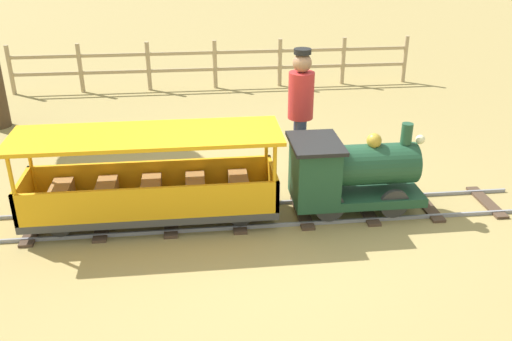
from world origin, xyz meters
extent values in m
plane|color=#A38C51|center=(0.00, 0.00, 0.00)|extent=(60.00, 60.00, 0.00)
cube|color=gray|center=(-0.25, -0.21, 0.02)|extent=(0.03, 6.40, 0.04)
cube|color=gray|center=(0.25, -0.21, 0.02)|extent=(0.03, 6.40, 0.04)
cube|color=#4C3828|center=(0.00, -2.34, 0.01)|extent=(0.74, 0.14, 0.03)
cube|color=#4C3828|center=(0.00, -1.63, 0.01)|extent=(0.74, 0.14, 0.03)
cube|color=#4C3828|center=(0.00, -0.92, 0.01)|extent=(0.74, 0.14, 0.03)
cube|color=#4C3828|center=(0.00, -0.21, 0.01)|extent=(0.74, 0.14, 0.03)
cube|color=#4C3828|center=(0.00, 0.50, 0.01)|extent=(0.74, 0.14, 0.03)
cube|color=#4C3828|center=(0.00, 1.21, 0.01)|extent=(0.74, 0.14, 0.03)
cube|color=#4C3828|center=(0.00, 1.92, 0.01)|extent=(0.74, 0.14, 0.03)
cube|color=#4C3828|center=(0.00, 2.64, 0.01)|extent=(0.74, 0.14, 0.03)
cube|color=#1E472D|center=(0.00, 1.09, 0.21)|extent=(0.62, 1.40, 0.10)
cylinder|color=#1E472D|center=(0.00, 1.29, 0.56)|extent=(0.44, 0.85, 0.44)
cylinder|color=#B7932D|center=(0.00, 1.72, 0.56)|extent=(0.37, 0.02, 0.37)
cylinder|color=#1E472D|center=(0.00, 1.59, 0.89)|extent=(0.12, 0.12, 0.23)
sphere|color=#B7932D|center=(0.00, 1.24, 0.83)|extent=(0.16, 0.16, 0.16)
cube|color=#1E472D|center=(0.00, 0.62, 0.54)|extent=(0.62, 0.45, 0.55)
cube|color=black|center=(0.00, 0.62, 0.83)|extent=(0.70, 0.53, 0.04)
sphere|color=#F2EAB2|center=(0.00, 1.75, 0.82)|extent=(0.10, 0.10, 0.10)
cylinder|color=#2D2D2D|center=(-0.25, 1.44, 0.20)|extent=(0.05, 0.32, 0.32)
cylinder|color=#2D2D2D|center=(0.25, 1.44, 0.20)|extent=(0.05, 0.32, 0.32)
cylinder|color=#2D2D2D|center=(-0.25, 0.74, 0.20)|extent=(0.05, 0.32, 0.32)
cylinder|color=#2D2D2D|center=(0.25, 0.74, 0.20)|extent=(0.05, 0.32, 0.32)
cube|color=#3F3F3F|center=(0.00, -1.11, 0.18)|extent=(0.70, 2.60, 0.08)
cube|color=orange|center=(-0.33, -1.11, 0.40)|extent=(0.04, 2.60, 0.35)
cube|color=orange|center=(0.33, -1.11, 0.40)|extent=(0.04, 2.60, 0.35)
cube|color=orange|center=(0.00, 0.17, 0.40)|extent=(0.70, 0.04, 0.35)
cube|color=orange|center=(0.00, -2.39, 0.40)|extent=(0.70, 0.04, 0.35)
cylinder|color=orange|center=(-0.32, 0.14, 0.59)|extent=(0.04, 0.04, 0.75)
cylinder|color=orange|center=(0.32, 0.14, 0.59)|extent=(0.04, 0.04, 0.75)
cylinder|color=orange|center=(-0.32, -2.36, 0.59)|extent=(0.04, 0.04, 0.75)
cylinder|color=orange|center=(0.32, -2.36, 0.59)|extent=(0.04, 0.04, 0.75)
cube|color=orange|center=(0.00, -1.11, 0.99)|extent=(0.80, 2.70, 0.04)
cube|color=olive|center=(0.00, -2.03, 0.34)|extent=(0.54, 0.20, 0.24)
cube|color=olive|center=(0.00, -1.57, 0.34)|extent=(0.54, 0.20, 0.24)
cube|color=olive|center=(0.00, -1.11, 0.34)|extent=(0.54, 0.20, 0.24)
cube|color=olive|center=(0.00, -0.65, 0.34)|extent=(0.54, 0.20, 0.24)
cube|color=olive|center=(0.00, -0.19, 0.34)|extent=(0.54, 0.20, 0.24)
cylinder|color=#262626|center=(-0.25, -0.20, 0.16)|extent=(0.04, 0.24, 0.24)
cylinder|color=#262626|center=(0.25, -0.20, 0.16)|extent=(0.04, 0.24, 0.24)
cylinder|color=#262626|center=(-0.25, -2.02, 0.16)|extent=(0.04, 0.24, 0.24)
cylinder|color=#262626|center=(0.25, -2.02, 0.16)|extent=(0.04, 0.24, 0.24)
cylinder|color=#282D47|center=(-0.98, 0.62, 0.40)|extent=(0.12, 0.12, 0.80)
cylinder|color=#282D47|center=(-0.80, 0.62, 0.40)|extent=(0.12, 0.12, 0.80)
cylinder|color=#B22828|center=(-0.89, 0.62, 1.08)|extent=(0.30, 0.30, 0.55)
sphere|color=#936B4C|center=(-0.89, 0.62, 1.46)|extent=(0.22, 0.22, 0.22)
cylinder|color=black|center=(-0.89, 0.62, 1.59)|extent=(0.20, 0.20, 0.06)
cylinder|color=tan|center=(-5.04, -3.91, 0.45)|extent=(0.08, 0.08, 0.90)
cylinder|color=tan|center=(-5.04, -2.68, 0.45)|extent=(0.08, 0.08, 0.90)
cylinder|color=tan|center=(-5.04, -1.44, 0.45)|extent=(0.08, 0.08, 0.90)
cylinder|color=tan|center=(-5.04, -0.21, 0.45)|extent=(0.08, 0.08, 0.90)
cylinder|color=tan|center=(-5.04, 1.02, 0.45)|extent=(0.08, 0.08, 0.90)
cylinder|color=tan|center=(-5.04, 2.26, 0.45)|extent=(0.08, 0.08, 0.90)
cylinder|color=tan|center=(-5.04, 3.49, 0.45)|extent=(0.08, 0.08, 0.90)
cube|color=tan|center=(-5.04, -0.21, 0.68)|extent=(0.04, 7.40, 0.06)
cube|color=tan|center=(-5.04, -0.21, 0.36)|extent=(0.04, 7.40, 0.06)
camera|label=1|loc=(5.20, -0.61, 2.96)|focal=38.65mm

